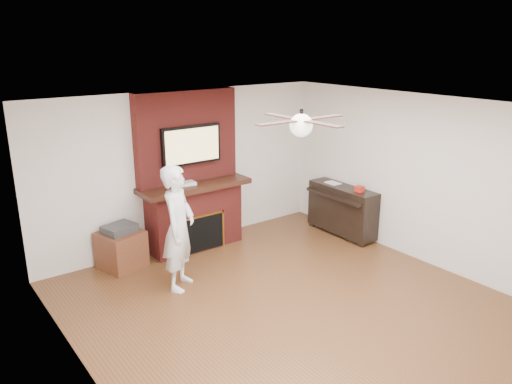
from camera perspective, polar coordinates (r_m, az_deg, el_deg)
room_shell at (r=5.89m, az=4.90°, el=-2.72°), size 5.36×5.86×2.86m
fireplace at (r=7.96m, az=-7.36°, el=0.56°), size 1.78×0.64×2.50m
tv at (r=7.75m, az=-7.38°, el=5.34°), size 1.00×0.08×0.60m
ceiling_fan at (r=5.62m, az=5.18°, el=7.71°), size 1.21×1.21×0.31m
person at (r=6.68m, az=-8.84°, el=-4.08°), size 0.74×0.73×1.70m
side_table at (r=7.64m, az=-15.16°, el=-6.17°), size 0.70×0.70×0.66m
piano at (r=8.65m, az=9.80°, el=-1.92°), size 0.49×1.31×0.94m
cable_box at (r=7.77m, az=-8.17°, el=0.94°), size 0.34×0.22×0.05m
candle_orange at (r=8.01m, az=-7.02°, el=-6.40°), size 0.07×0.07×0.13m
candle_green at (r=8.10m, az=-7.04°, el=-6.24°), size 0.08×0.08×0.10m
candle_cream at (r=8.14m, az=-6.15°, el=-6.02°), size 0.08×0.08×0.12m
candle_blue at (r=8.20m, az=-5.27°, el=-5.98°), size 0.06×0.06×0.08m
candle_cream_extra at (r=8.10m, az=-6.78°, el=-6.18°), size 0.08×0.08×0.12m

